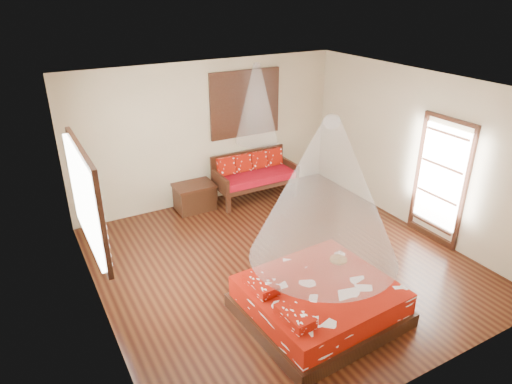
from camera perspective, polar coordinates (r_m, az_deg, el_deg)
room at (r=6.76m, az=3.50°, el=1.20°), size 5.54×5.54×2.84m
bed at (r=6.27m, az=7.79°, el=-13.36°), size 2.02×1.85×0.63m
daybed at (r=9.36m, az=-0.29°, el=2.31°), size 1.68×0.74×0.94m
storage_chest at (r=9.03m, az=-7.69°, el=-0.57°), size 0.76×0.56×0.53m
shutter_panel at (r=9.21m, az=-1.35°, el=10.98°), size 1.52×0.06×1.32m
window_left at (r=5.94m, az=-20.19°, el=-0.64°), size 0.10×1.74×1.34m
glazed_door at (r=8.21m, az=22.01°, el=1.24°), size 0.08×1.02×2.16m
wine_tray at (r=6.62m, az=10.28°, el=-8.05°), size 0.24×0.24×0.20m
mosquito_net_main at (r=5.44m, az=8.87°, el=0.07°), size 1.86×1.86×1.80m
mosquito_net_daybed at (r=8.79m, az=0.09°, el=10.98°), size 0.84×0.84×1.50m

